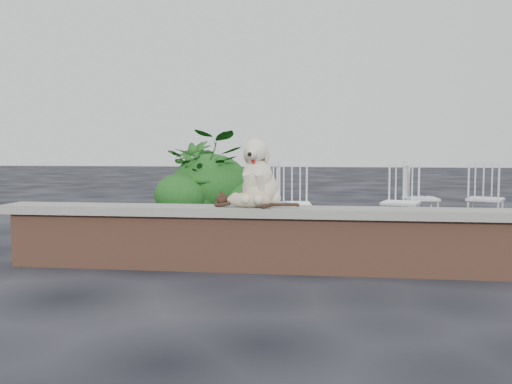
# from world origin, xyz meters

# --- Properties ---
(ground) EXTENTS (60.00, 60.00, 0.00)m
(ground) POSITION_xyz_m (0.00, 0.00, 0.00)
(ground) COLOR black
(ground) RESTS_ON ground
(brick_wall) EXTENTS (6.00, 0.30, 0.50)m
(brick_wall) POSITION_xyz_m (0.00, 0.00, 0.25)
(brick_wall) COLOR brown
(brick_wall) RESTS_ON ground
(capstone) EXTENTS (6.20, 0.40, 0.08)m
(capstone) POSITION_xyz_m (0.00, 0.00, 0.54)
(capstone) COLOR slate
(capstone) RESTS_ON brick_wall
(dog) EXTENTS (0.50, 0.60, 0.62)m
(dog) POSITION_xyz_m (-0.68, 0.10, 0.89)
(dog) COLOR beige
(dog) RESTS_ON capstone
(cat) EXTENTS (0.92, 0.38, 0.15)m
(cat) POSITION_xyz_m (-0.76, -0.05, 0.66)
(cat) COLOR tan
(cat) RESTS_ON capstone
(chair_c) EXTENTS (0.74, 0.74, 0.94)m
(chair_c) POSITION_xyz_m (1.96, 2.58, 0.47)
(chair_c) COLOR white
(chair_c) RESTS_ON ground
(chair_d) EXTENTS (0.70, 0.70, 0.94)m
(chair_d) POSITION_xyz_m (0.81, 1.92, 0.47)
(chair_d) COLOR white
(chair_d) RESTS_ON ground
(chair_a) EXTENTS (0.77, 0.77, 0.94)m
(chair_a) POSITION_xyz_m (-0.71, 1.52, 0.47)
(chair_a) COLOR white
(chair_a) RESTS_ON ground
(chair_e) EXTENTS (0.60, 0.60, 0.94)m
(chair_e) POSITION_xyz_m (1.14, 2.56, 0.47)
(chair_e) COLOR white
(chair_e) RESTS_ON ground
(chair_b) EXTENTS (0.62, 0.62, 0.94)m
(chair_b) POSITION_xyz_m (-0.49, 1.62, 0.47)
(chair_b) COLOR white
(chair_b) RESTS_ON ground
(potted_plant_a) EXTENTS (1.34, 1.18, 1.42)m
(potted_plant_a) POSITION_xyz_m (-2.18, 4.53, 0.71)
(potted_plant_a) COLOR #1A4B15
(potted_plant_a) RESTS_ON ground
(potted_plant_b) EXTENTS (0.96, 0.96, 1.26)m
(potted_plant_b) POSITION_xyz_m (-2.56, 5.06, 0.63)
(potted_plant_b) COLOR #1A4B15
(potted_plant_b) RESTS_ON ground
(shrubbery) EXTENTS (1.66, 1.52, 1.08)m
(shrubbery) POSITION_xyz_m (-2.19, 4.63, 0.42)
(shrubbery) COLOR #1A4B15
(shrubbery) RESTS_ON ground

